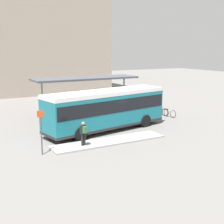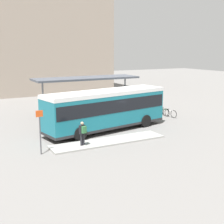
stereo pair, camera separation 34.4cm
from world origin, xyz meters
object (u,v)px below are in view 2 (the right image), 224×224
at_px(city_bus, 106,107).
at_px(pedestrian_waiting, 83,132).
at_px(bicycle_white, 170,113).
at_px(platform_sign, 40,130).
at_px(bicycle_orange, 158,110).
at_px(bicycle_green, 164,112).
at_px(potted_planter_near_shelter, 119,111).

xyz_separation_m(city_bus, pedestrian_waiting, (-3.40, -3.19, -0.83)).
xyz_separation_m(bicycle_white, platform_sign, (-13.93, -4.85, 1.17)).
height_order(pedestrian_waiting, bicycle_orange, pedestrian_waiting).
bearing_deg(city_bus, bicycle_white, 1.37).
xyz_separation_m(bicycle_green, bicycle_orange, (-0.06, 0.84, -0.00)).
relative_size(city_bus, platform_sign, 3.84).
bearing_deg(bicycle_green, potted_planter_near_shelter, -102.93).
xyz_separation_m(bicycle_white, bicycle_green, (-0.04, 0.84, -0.01)).
xyz_separation_m(city_bus, bicycle_green, (7.61, 2.38, -1.51)).
bearing_deg(bicycle_orange, potted_planter_near_shelter, -91.25).
bearing_deg(pedestrian_waiting, bicycle_green, -77.98).
height_order(bicycle_white, bicycle_green, bicycle_white).
xyz_separation_m(bicycle_green, platform_sign, (-13.89, -5.68, 1.18)).
distance_m(city_bus, pedestrian_waiting, 4.74).
bearing_deg(platform_sign, bicycle_white, 19.18).
relative_size(pedestrian_waiting, bicycle_green, 0.93).
xyz_separation_m(city_bus, bicycle_white, (7.65, 1.54, -1.50)).
height_order(city_bus, potted_planter_near_shelter, city_bus).
bearing_deg(bicycle_orange, bicycle_green, 7.10).
relative_size(bicycle_white, bicycle_orange, 1.02).
xyz_separation_m(bicycle_white, potted_planter_near_shelter, (-4.52, 2.01, 0.29)).
relative_size(potted_planter_near_shelter, platform_sign, 0.47).
height_order(pedestrian_waiting, bicycle_white, pedestrian_waiting).
xyz_separation_m(pedestrian_waiting, bicycle_orange, (10.96, 6.41, -0.68)).
relative_size(bicycle_white, bicycle_green, 1.01).
distance_m(potted_planter_near_shelter, platform_sign, 11.68).
height_order(bicycle_green, platform_sign, platform_sign).
distance_m(pedestrian_waiting, platform_sign, 2.92).
bearing_deg(bicycle_white, platform_sign, -79.14).
distance_m(pedestrian_waiting, bicycle_orange, 12.71).
bearing_deg(potted_planter_near_shelter, pedestrian_waiting, -134.13).
bearing_deg(city_bus, bicycle_green, 7.33).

